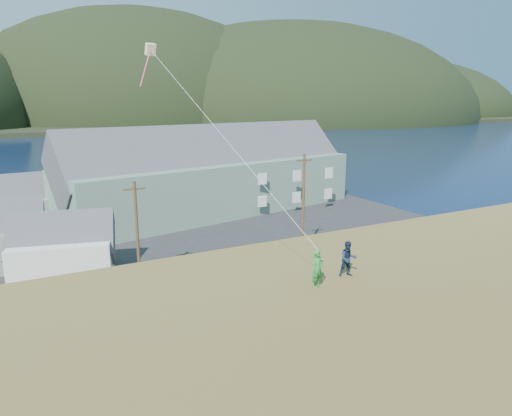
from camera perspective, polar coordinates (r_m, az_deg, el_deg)
The scene contains 13 objects.
ground at distance 35.95m, azimuth -11.92°, elevation -10.32°, with size 900.00×900.00×0.00m, color #0A1638.
grass_strip at distance 34.17m, azimuth -10.99°, elevation -11.48°, with size 110.00×8.00×0.10m, color #4C3D19.
waterfront_lot at distance 51.63m, azimuth -17.13°, elevation -3.25°, with size 72.00×36.00×0.12m, color #28282B.
wharf at distance 73.28m, azimuth -25.17°, elevation 1.17°, with size 26.00×14.00×0.90m, color gray.
far_shore at distance 362.27m, azimuth -26.66°, elevation 9.80°, with size 900.00×320.00×2.00m, color black.
far_hills at distance 314.65m, azimuth -19.86°, elevation 10.27°, with size 760.00×265.00×143.00m.
lodge at distance 58.96m, azimuth -5.22°, elevation 4.47°, with size 40.27×18.24×13.68m.
shed_white at distance 40.79m, azimuth -22.98°, elevation -4.50°, with size 9.18×7.13×6.51m.
utility_poles at distance 35.44m, azimuth -15.53°, elevation -2.98°, with size 33.01×0.24×9.58m.
parked_cars at distance 55.99m, azimuth -27.06°, elevation -2.04°, with size 25.27×12.18×1.58m.
kite_flyer_green at distance 17.71m, azimuth 7.69°, elevation -7.56°, with size 0.55×0.36×1.50m, color #258931.
kite_flyer_navy at distance 19.05m, azimuth 11.45°, elevation -6.25°, with size 0.71×0.56×1.47m, color #172640.
kite_rig at distance 23.25m, azimuth -12.81°, elevation 18.10°, with size 2.40×4.89×12.67m.
Camera 1 is at (-8.44, -31.93, 14.21)m, focal length 32.00 mm.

